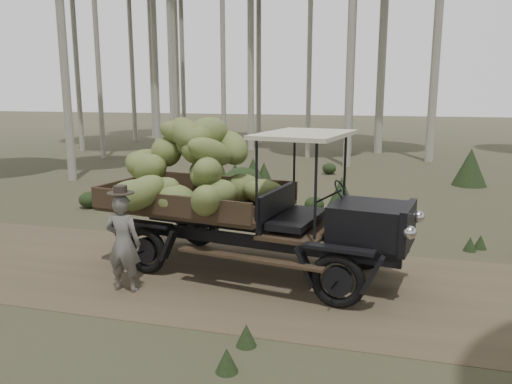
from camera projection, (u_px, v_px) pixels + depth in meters
ground at (265, 281)px, 8.57m from camera, size 120.00×120.00×0.00m
dirt_track at (265, 281)px, 8.57m from camera, size 70.00×4.00×0.01m
banana_truck at (217, 181)px, 8.88m from camera, size 5.76×2.99×2.84m
farmer at (123, 242)px, 8.01m from camera, size 0.60×0.44×1.75m
undergrowth at (250, 262)px, 7.96m from camera, size 23.82×22.13×1.38m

